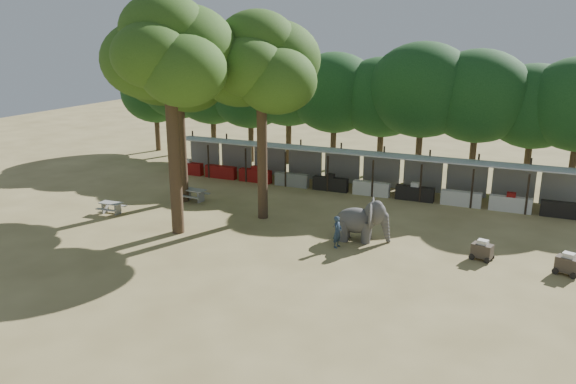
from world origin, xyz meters
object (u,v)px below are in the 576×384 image
at_px(picnic_table_near, 111,206).
at_px(cart_front, 482,250).
at_px(yard_tree_left, 177,67).
at_px(elephant, 363,220).
at_px(yard_tree_back, 260,64).
at_px(cart_back, 568,264).
at_px(picnic_table_far, 194,193).
at_px(yard_tree_center, 168,53).
at_px(handler, 337,232).

bearing_deg(picnic_table_near, cart_front, 0.67).
bearing_deg(yard_tree_left, elephant, -11.19).
distance_m(yard_tree_back, cart_front, 14.67).
relative_size(yard_tree_back, cart_back, 9.52).
distance_m(yard_tree_back, picnic_table_near, 11.97).
bearing_deg(picnic_table_far, cart_back, -4.70).
relative_size(yard_tree_left, yard_tree_center, 0.92).
bearing_deg(picnic_table_near, yard_tree_center, -13.24).
distance_m(yard_tree_center, picnic_table_near, 10.26).
bearing_deg(elephant, cart_back, -12.58).
distance_m(yard_tree_left, yard_tree_back, 6.09).
distance_m(picnic_table_near, cart_back, 23.98).
distance_m(elephant, picnic_table_far, 11.84).
xyz_separation_m(yard_tree_left, handler, (11.50, -3.83, -7.41)).
height_order(picnic_table_near, picnic_table_far, picnic_table_far).
bearing_deg(yard_tree_back, handler, -27.26).
relative_size(yard_tree_back, elephant, 3.95).
height_order(yard_tree_left, cart_front, yard_tree_left).
xyz_separation_m(handler, picnic_table_far, (-10.73, 3.82, -0.30)).
bearing_deg(yard_tree_center, cart_back, 6.43).
xyz_separation_m(yard_tree_center, cart_back, (18.69, 2.11, -8.71)).
xyz_separation_m(cart_front, cart_back, (3.55, -0.25, 0.02)).
bearing_deg(picnic_table_far, yard_tree_center, -62.77).
height_order(yard_tree_back, handler, yard_tree_back).
relative_size(elephant, handler, 1.81).
xyz_separation_m(handler, picnic_table_near, (-13.75, -0.25, -0.35)).
xyz_separation_m(elephant, cart_front, (5.80, -0.21, -0.59)).
xyz_separation_m(yard_tree_center, handler, (8.50, 1.17, -8.42)).
xyz_separation_m(yard_tree_center, yard_tree_back, (3.00, 4.00, -0.67)).
height_order(picnic_table_near, cart_back, cart_back).
bearing_deg(picnic_table_far, elephant, -8.72).
xyz_separation_m(elephant, picnic_table_far, (-11.57, 2.43, -0.58)).
height_order(yard_tree_back, picnic_table_near, yard_tree_back).
relative_size(elephant, picnic_table_far, 1.81).
bearing_deg(yard_tree_left, cart_front, -8.31).
relative_size(elephant, picnic_table_near, 2.05).
height_order(elephant, handler, elephant).
height_order(yard_tree_center, handler, yard_tree_center).
relative_size(yard_tree_left, cart_front, 9.81).
bearing_deg(handler, yard_tree_left, 80.59).
distance_m(picnic_table_near, picnic_table_far, 5.07).
height_order(elephant, picnic_table_near, elephant).
xyz_separation_m(picnic_table_far, cart_front, (17.37, -2.64, -0.02)).
bearing_deg(handler, yard_tree_back, 71.77).
relative_size(handler, cart_back, 1.33).
bearing_deg(yard_tree_back, cart_back, -6.88).
distance_m(elephant, cart_back, 9.38).
bearing_deg(yard_tree_center, yard_tree_back, 53.14).
bearing_deg(cart_front, elephant, -167.75).
height_order(handler, picnic_table_near, handler).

